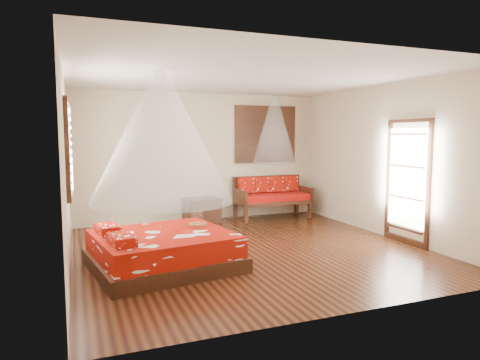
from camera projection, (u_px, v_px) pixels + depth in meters
name	position (u px, v px, depth m)	size (l,w,h in m)	color
room	(249.00, 165.00, 6.93)	(5.54, 5.54, 2.84)	black
bed	(163.00, 250.00, 6.09)	(2.18, 2.03, 0.63)	black
daybed	(271.00, 195.00, 9.78)	(1.69, 0.75, 0.94)	black
storage_chest	(202.00, 210.00, 9.28)	(0.83, 0.66, 0.53)	black
shutter_panel	(266.00, 134.00, 9.95)	(1.52, 0.06, 1.32)	black
window_left	(69.00, 148.00, 6.11)	(0.10, 1.74, 1.34)	black
glazed_door	(407.00, 182.00, 7.39)	(0.08, 1.02, 2.16)	black
wine_tray	(198.00, 221.00, 6.59)	(0.29, 0.29, 0.23)	brown
mosquito_net_main	(161.00, 138.00, 5.93)	(2.00, 2.00, 1.80)	white
mosquito_net_daybed	(274.00, 130.00, 9.51)	(0.97, 0.97, 1.50)	white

